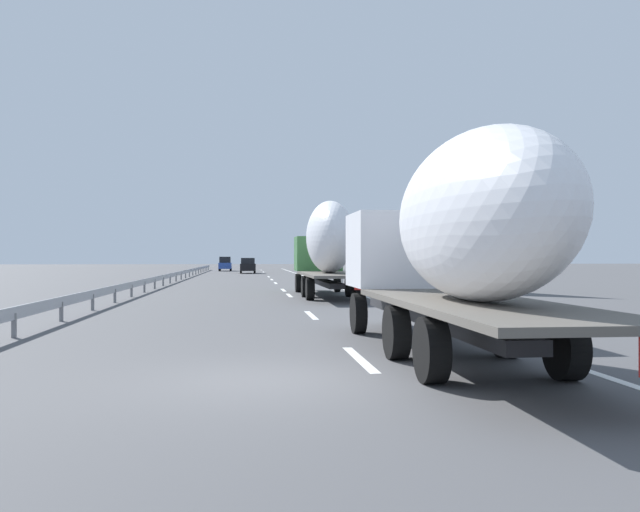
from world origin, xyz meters
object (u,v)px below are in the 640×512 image
Objects in this scene: car_black_suv at (248,266)px; road_sign at (342,252)px; truck_trailing at (454,236)px; car_blue_sedan at (225,264)px; truck_lead at (327,245)px.

car_black_suv is 1.29× the size of road_sign.
car_blue_sedan is at bearing 4.95° from truck_trailing.
truck_lead is at bearing 168.98° from road_sign.
truck_lead is 3.71× the size of road_sign.
truck_trailing reaches higher than car_black_suv.
truck_lead is 2.73× the size of car_blue_sedan.
truck_trailing is 2.79× the size of car_black_suv.
road_sign is (15.92, -3.10, -0.25)m from truck_lead.
road_sign is (-44.30, -10.05, 1.32)m from car_blue_sedan.
car_black_suv is at bearing 4.69° from truck_lead.
car_black_suv is 0.95× the size of car_blue_sedan.
car_black_suv is (46.66, 3.83, -1.63)m from truck_lead.
truck_lead is 60.64m from car_blue_sedan.
truck_trailing is at bearing 180.00° from truck_lead.
car_black_suv is at bearing 3.28° from truck_trailing.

